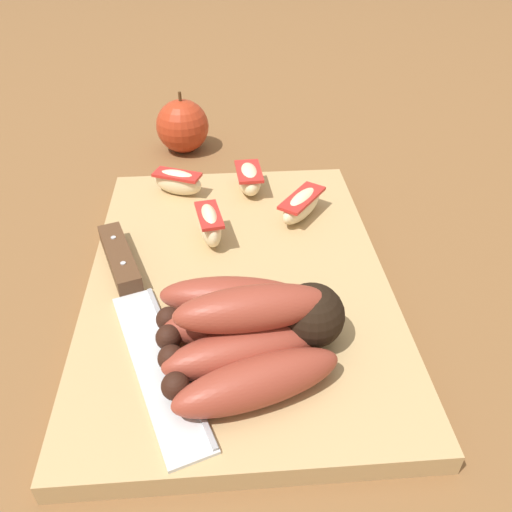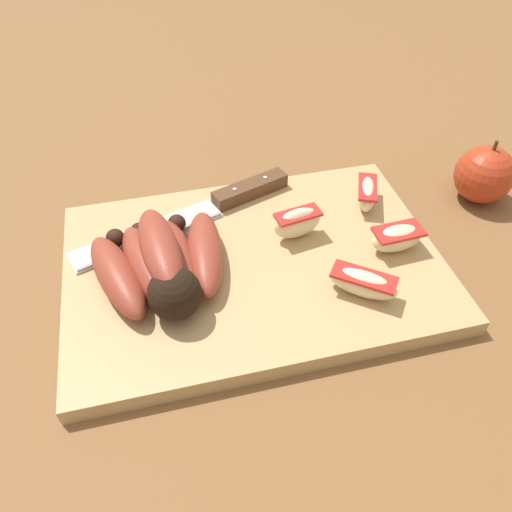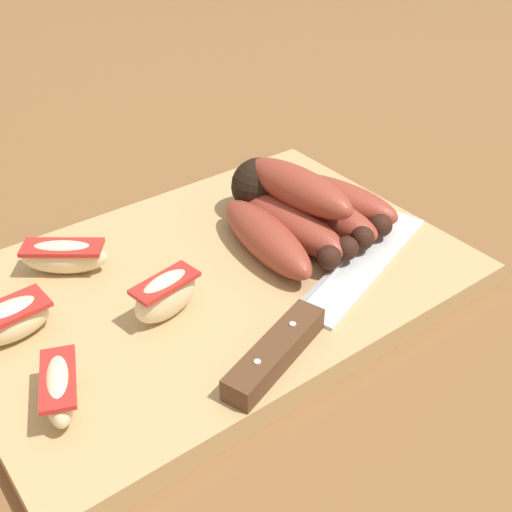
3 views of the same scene
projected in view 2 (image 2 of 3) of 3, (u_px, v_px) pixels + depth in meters
The scene contains 9 objects.
ground_plane at pixel (245, 273), 0.56m from camera, with size 6.00×6.00×0.00m, color brown.
cutting_board at pixel (254, 266), 0.56m from camera, with size 0.41×0.28×0.02m, color tan.
banana_bunch at pixel (163, 264), 0.51m from camera, with size 0.15×0.15×0.06m.
chefs_knife at pixel (217, 204), 0.61m from camera, with size 0.27×0.12×0.02m.
apple_wedge_near at pixel (363, 283), 0.50m from camera, with size 0.07×0.06×0.03m.
apple_wedge_middle at pixel (367, 193), 0.61m from camera, with size 0.04×0.06×0.03m.
apple_wedge_far at pixel (298, 222), 0.56m from camera, with size 0.06×0.03×0.04m.
apple_wedge_extra at pixel (397, 238), 0.55m from camera, with size 0.06×0.03×0.03m.
whole_apple at pixel (484, 175), 0.63m from camera, with size 0.07×0.07×0.09m.
Camera 2 is at (0.08, 0.38, 0.41)m, focal length 35.10 mm.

